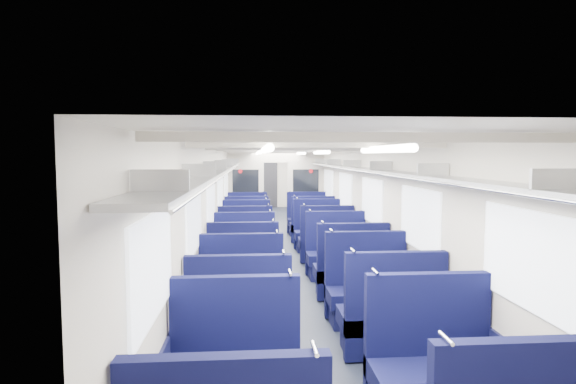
# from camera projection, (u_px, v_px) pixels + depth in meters

# --- Properties ---
(floor) EXTENTS (2.80, 18.00, 0.01)m
(floor) POSITION_uv_depth(u_px,v_px,m) (282.00, 249.00, 10.93)
(floor) COLOR black
(floor) RESTS_ON ground
(ceiling) EXTENTS (2.80, 18.00, 0.01)m
(ceiling) POSITION_uv_depth(u_px,v_px,m) (282.00, 149.00, 10.74)
(ceiling) COLOR silver
(ceiling) RESTS_ON wall_left
(wall_left) EXTENTS (0.02, 18.00, 2.35)m
(wall_left) POSITION_uv_depth(u_px,v_px,m) (221.00, 200.00, 10.73)
(wall_left) COLOR #BDB6A9
(wall_left) RESTS_ON floor
(dado_left) EXTENTS (0.03, 17.90, 0.70)m
(dado_left) POSITION_uv_depth(u_px,v_px,m) (222.00, 235.00, 10.79)
(dado_left) COLOR black
(dado_left) RESTS_ON floor
(wall_right) EXTENTS (0.02, 18.00, 2.35)m
(wall_right) POSITION_uv_depth(u_px,v_px,m) (341.00, 199.00, 10.94)
(wall_right) COLOR #BDB6A9
(wall_right) RESTS_ON floor
(dado_right) EXTENTS (0.03, 17.90, 0.70)m
(dado_right) POSITION_uv_depth(u_px,v_px,m) (340.00, 234.00, 11.00)
(dado_right) COLOR black
(dado_right) RESTS_ON floor
(wall_far) EXTENTS (2.80, 0.02, 2.35)m
(wall_far) POSITION_uv_depth(u_px,v_px,m) (268.00, 180.00, 19.78)
(wall_far) COLOR #BDB6A9
(wall_far) RESTS_ON floor
(luggage_rack_left) EXTENTS (0.36, 17.40, 0.18)m
(luggage_rack_left) POSITION_uv_depth(u_px,v_px,m) (229.00, 166.00, 10.68)
(luggage_rack_left) COLOR #B2B5BA
(luggage_rack_left) RESTS_ON wall_left
(luggage_rack_right) EXTENTS (0.36, 17.40, 0.18)m
(luggage_rack_right) POSITION_uv_depth(u_px,v_px,m) (333.00, 165.00, 10.86)
(luggage_rack_right) COLOR #B2B5BA
(luggage_rack_right) RESTS_ON wall_right
(windows) EXTENTS (2.78, 15.60, 0.75)m
(windows) POSITION_uv_depth(u_px,v_px,m) (283.00, 191.00, 10.36)
(windows) COLOR white
(windows) RESTS_ON wall_left
(ceiling_fittings) EXTENTS (2.70, 16.06, 0.11)m
(ceiling_fittings) POSITION_uv_depth(u_px,v_px,m) (282.00, 152.00, 10.49)
(ceiling_fittings) COLOR beige
(ceiling_fittings) RESTS_ON ceiling
(end_door) EXTENTS (0.75, 0.06, 2.00)m
(end_door) POSITION_uv_depth(u_px,v_px,m) (268.00, 184.00, 19.73)
(end_door) COLOR black
(end_door) RESTS_ON floor
(bulkhead) EXTENTS (2.80, 0.10, 2.35)m
(bulkhead) POSITION_uv_depth(u_px,v_px,m) (276.00, 189.00, 13.55)
(bulkhead) COLOR beige
(bulkhead) RESTS_ON floor
(seat_2) EXTENTS (1.10, 0.61, 1.22)m
(seat_2) POSITION_uv_depth(u_px,v_px,m) (235.00, 378.00, 3.82)
(seat_2) COLOR #0B0E38
(seat_2) RESTS_ON floor
(seat_3) EXTENTS (1.10, 0.61, 1.22)m
(seat_3) POSITION_uv_depth(u_px,v_px,m) (433.00, 372.00, 3.92)
(seat_3) COLOR #0B0E38
(seat_3) RESTS_ON floor
(seat_4) EXTENTS (1.10, 0.61, 1.22)m
(seat_4) POSITION_uv_depth(u_px,v_px,m) (239.00, 327.00, 4.95)
(seat_4) COLOR #0B0E38
(seat_4) RESTS_ON floor
(seat_5) EXTENTS (1.10, 0.61, 1.22)m
(seat_5) POSITION_uv_depth(u_px,v_px,m) (391.00, 322.00, 5.11)
(seat_5) COLOR #0B0E38
(seat_5) RESTS_ON floor
(seat_6) EXTENTS (1.10, 0.61, 1.22)m
(seat_6) POSITION_uv_depth(u_px,v_px,m) (241.00, 298.00, 5.95)
(seat_6) COLOR #0B0E38
(seat_6) RESTS_ON floor
(seat_7) EXTENTS (1.10, 0.61, 1.22)m
(seat_7) POSITION_uv_depth(u_px,v_px,m) (368.00, 294.00, 6.13)
(seat_7) COLOR #0B0E38
(seat_7) RESTS_ON floor
(seat_8) EXTENTS (1.10, 0.61, 1.22)m
(seat_8) POSITION_uv_depth(u_px,v_px,m) (243.00, 272.00, 7.29)
(seat_8) COLOR #0B0E38
(seat_8) RESTS_ON floor
(seat_9) EXTENTS (1.10, 0.61, 1.22)m
(seat_9) POSITION_uv_depth(u_px,v_px,m) (351.00, 274.00, 7.19)
(seat_9) COLOR #0B0E38
(seat_9) RESTS_ON floor
(seat_10) EXTENTS (1.10, 0.61, 1.22)m
(seat_10) POSITION_uv_depth(u_px,v_px,m) (244.00, 259.00, 8.24)
(seat_10) COLOR #0B0E38
(seat_10) RESTS_ON floor
(seat_11) EXTENTS (1.10, 0.61, 1.22)m
(seat_11) POSITION_uv_depth(u_px,v_px,m) (336.00, 257.00, 8.40)
(seat_11) COLOR #0B0E38
(seat_11) RESTS_ON floor
(seat_12) EXTENTS (1.10, 0.61, 1.22)m
(seat_12) POSITION_uv_depth(u_px,v_px,m) (245.00, 244.00, 9.55)
(seat_12) COLOR #0B0E38
(seat_12) RESTS_ON floor
(seat_13) EXTENTS (1.10, 0.61, 1.22)m
(seat_13) POSITION_uv_depth(u_px,v_px,m) (326.00, 244.00, 9.64)
(seat_13) COLOR #0B0E38
(seat_13) RESTS_ON floor
(seat_14) EXTENTS (1.10, 0.61, 1.22)m
(seat_14) POSITION_uv_depth(u_px,v_px,m) (246.00, 236.00, 10.56)
(seat_14) COLOR #0B0E38
(seat_14) RESTS_ON floor
(seat_15) EXTENTS (1.10, 0.61, 1.22)m
(seat_15) POSITION_uv_depth(u_px,v_px,m) (318.00, 234.00, 10.79)
(seat_15) COLOR #0B0E38
(seat_15) RESTS_ON floor
(seat_16) EXTENTS (1.10, 0.61, 1.22)m
(seat_16) POSITION_uv_depth(u_px,v_px,m) (247.00, 228.00, 11.80)
(seat_16) COLOR #0B0E38
(seat_16) RESTS_ON floor
(seat_17) EXTENTS (1.10, 0.61, 1.22)m
(seat_17) POSITION_uv_depth(u_px,v_px,m) (312.00, 227.00, 11.82)
(seat_17) COLOR #0B0E38
(seat_17) RESTS_ON floor
(seat_18) EXTENTS (1.10, 0.61, 1.22)m
(seat_18) POSITION_uv_depth(u_px,v_px,m) (247.00, 222.00, 12.79)
(seat_18) COLOR #0B0E38
(seat_18) RESTS_ON floor
(seat_19) EXTENTS (1.10, 0.61, 1.22)m
(seat_19) POSITION_uv_depth(u_px,v_px,m) (307.00, 221.00, 12.93)
(seat_19) COLOR #0B0E38
(seat_19) RESTS_ON floor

